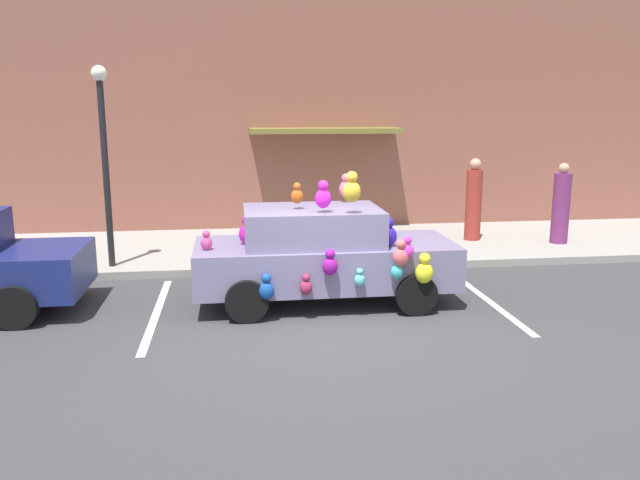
# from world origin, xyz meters

# --- Properties ---
(ground_plane) EXTENTS (60.00, 60.00, 0.00)m
(ground_plane) POSITION_xyz_m (0.00, 0.00, 0.00)
(ground_plane) COLOR #38383A
(sidewalk) EXTENTS (24.00, 4.00, 0.15)m
(sidewalk) POSITION_xyz_m (0.00, 5.00, 0.07)
(sidewalk) COLOR gray
(sidewalk) RESTS_ON ground
(storefront_building) EXTENTS (24.00, 1.25, 6.40)m
(storefront_building) POSITION_xyz_m (0.01, 7.14, 3.19)
(storefront_building) COLOR brown
(storefront_building) RESTS_ON ground
(parking_stripe_front) EXTENTS (0.12, 3.60, 0.01)m
(parking_stripe_front) POSITION_xyz_m (2.83, 1.00, 0.00)
(parking_stripe_front) COLOR silver
(parking_stripe_front) RESTS_ON ground
(parking_stripe_rear) EXTENTS (0.12, 3.60, 0.01)m
(parking_stripe_rear) POSITION_xyz_m (-2.48, 1.00, 0.00)
(parking_stripe_rear) COLOR silver
(parking_stripe_rear) RESTS_ON ground
(plush_covered_car) EXTENTS (4.12, 1.97, 2.18)m
(plush_covered_car) POSITION_xyz_m (0.12, 1.19, 0.80)
(plush_covered_car) COLOR slate
(plush_covered_car) RESTS_ON ground
(teddy_bear_on_sidewalk) EXTENTS (0.37, 0.31, 0.71)m
(teddy_bear_on_sidewalk) POSITION_xyz_m (-0.06, 3.71, 0.48)
(teddy_bear_on_sidewalk) COLOR #9E723D
(teddy_bear_on_sidewalk) RESTS_ON sidewalk
(street_lamp_post) EXTENTS (0.28, 0.28, 3.68)m
(street_lamp_post) POSITION_xyz_m (-3.58, 3.50, 2.42)
(street_lamp_post) COLOR black
(street_lamp_post) RESTS_ON sidewalk
(pedestrian_near_shopfront) EXTENTS (0.36, 0.36, 1.84)m
(pedestrian_near_shopfront) POSITION_xyz_m (4.07, 4.93, 1.01)
(pedestrian_near_shopfront) COLOR #9B3127
(pedestrian_near_shopfront) RESTS_ON sidewalk
(pedestrian_walking_past) EXTENTS (0.38, 0.38, 1.76)m
(pedestrian_walking_past) POSITION_xyz_m (5.85, 4.34, 0.96)
(pedestrian_walking_past) COLOR #702B62
(pedestrian_walking_past) RESTS_ON sidewalk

